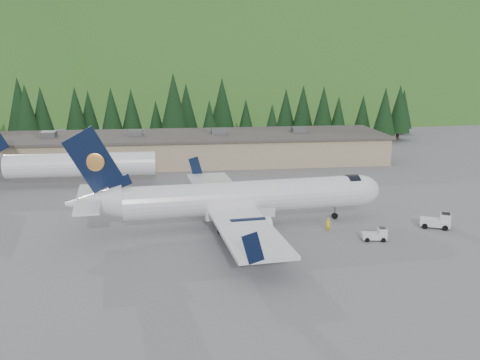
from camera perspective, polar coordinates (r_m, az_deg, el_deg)
name	(u,v)px	position (r m, az deg, el deg)	size (l,w,h in m)	color
ground	(246,225)	(62.53, 0.68, -4.84)	(600.00, 600.00, 0.00)	slate
airliner	(237,199)	(61.36, -0.28, -2.03)	(36.62, 34.41, 12.14)	white
second_airliner	(61,165)	(84.14, -18.52, 1.57)	(27.50, 11.00, 10.05)	white
baggage_tug_a	(376,235)	(59.34, 14.34, -5.66)	(2.73, 1.84, 1.37)	silver
baggage_tug_b	(438,221)	(65.48, 20.36, -4.13)	(3.67, 2.98, 1.75)	silver
terminal_building	(191,148)	(98.35, -5.22, 3.43)	(71.00, 17.00, 6.10)	tan
ramp_worker	(328,225)	(60.81, 9.38, -4.76)	(0.59, 0.39, 1.61)	yellow
tree_line	(168,111)	(119.89, -7.67, 7.33)	(113.35, 18.35, 14.20)	black
hills	(292,248)	(291.76, 5.54, -7.20)	(614.00, 330.00, 300.00)	#295A1D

